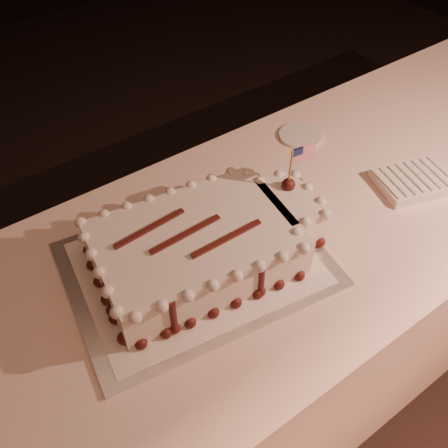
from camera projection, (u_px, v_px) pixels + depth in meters
banquet_table at (282, 301)px, 1.57m from camera, size 2.40×0.80×0.75m
cake_board at (197, 264)px, 1.18m from camera, size 0.65×0.53×0.01m
doily at (197, 263)px, 1.18m from camera, size 0.58×0.47×0.00m
sheet_cake at (208, 243)px, 1.15m from camera, size 0.58×0.38×0.22m
napkin_stack at (413, 181)px, 1.37m from camera, size 0.23×0.20×0.03m
side_plate at (300, 136)px, 1.54m from camera, size 0.13×0.13×0.01m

